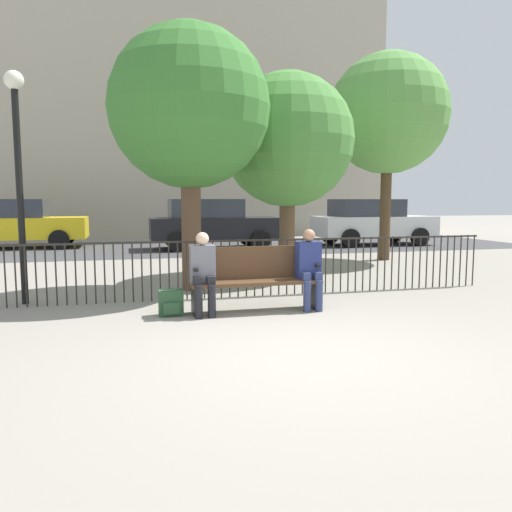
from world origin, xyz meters
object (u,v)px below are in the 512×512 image
object	(u,v)px
tree_0	(288,141)
parked_car_1	(17,223)
seated_person_0	(203,270)
parked_car_2	(372,221)
park_bench	(255,276)
tree_1	(388,114)
tree_2	(190,109)
parked_car_0	(212,223)
lamp_post	(18,151)
seated_person_1	(309,265)
backpack	(171,303)

from	to	relation	value
tree_0	parked_car_1	world-z (taller)	tree_0
seated_person_0	tree_0	world-z (taller)	tree_0
tree_0	parked_car_2	bearing A→B (deg)	49.92
park_bench	tree_0	world-z (taller)	tree_0
seated_person_0	tree_1	xyz separation A→B (m)	(5.62, 5.24, 3.16)
tree_2	parked_car_1	world-z (taller)	tree_2
parked_car_0	parked_car_2	xyz separation A→B (m)	(5.71, -0.02, 0.00)
tree_1	parked_car_0	world-z (taller)	tree_1
tree_0	lamp_post	size ratio (longest dim) A/B	1.21
park_bench	seated_person_0	bearing A→B (deg)	-170.15
seated_person_1	backpack	distance (m)	2.05
tree_1	tree_2	bearing A→B (deg)	-149.97
lamp_post	tree_2	bearing A→B (deg)	13.00
seated_person_0	parked_car_2	size ratio (longest dim) A/B	0.27
backpack	tree_0	xyz separation A→B (m)	(2.72, 3.24, 2.64)
park_bench	seated_person_1	xyz separation A→B (m)	(0.78, -0.13, 0.15)
park_bench	seated_person_0	xyz separation A→B (m)	(-0.77, -0.13, 0.14)
tree_2	parked_car_0	world-z (taller)	tree_2
seated_person_0	tree_2	size ratio (longest dim) A/B	0.25
seated_person_0	park_bench	bearing A→B (deg)	9.85
lamp_post	parked_car_2	size ratio (longest dim) A/B	0.83
seated_person_0	tree_2	xyz separation A→B (m)	(0.09, 2.05, 2.51)
lamp_post	parked_car_0	world-z (taller)	lamp_post
seated_person_1	parked_car_2	size ratio (longest dim) A/B	0.28
backpack	parked_car_0	world-z (taller)	parked_car_0
seated_person_1	parked_car_0	bearing A→B (deg)	89.26
seated_person_1	tree_1	bearing A→B (deg)	52.15
tree_1	seated_person_1	bearing A→B (deg)	-127.85
park_bench	parked_car_0	bearing A→B (deg)	84.42
seated_person_1	tree_2	distance (m)	3.54
seated_person_0	tree_2	distance (m)	3.24
tree_0	parked_car_1	xyz separation A→B (m)	(-6.84, 7.81, -1.97)
parked_car_1	backpack	bearing A→B (deg)	-69.54
tree_1	parked_car_1	distance (m)	12.13
parked_car_2	lamp_post	bearing A→B (deg)	-141.30
seated_person_0	parked_car_1	world-z (taller)	parked_car_1
tree_2	parked_car_1	xyz separation A→B (m)	(-4.65, 9.10, -2.30)
tree_1	tree_2	size ratio (longest dim) A/B	1.18
park_bench	tree_0	size ratio (longest dim) A/B	0.44
tree_1	parked_car_2	world-z (taller)	tree_1
tree_1	tree_2	world-z (taller)	tree_1
park_bench	tree_1	world-z (taller)	tree_1
tree_2	parked_car_2	size ratio (longest dim) A/B	1.09
tree_0	lamp_post	world-z (taller)	tree_0
seated_person_1	parked_car_2	world-z (taller)	parked_car_2
tree_0	parked_car_0	xyz separation A→B (m)	(-0.61, 6.08, -1.97)
lamp_post	parked_car_2	world-z (taller)	lamp_post
tree_1	lamp_post	size ratio (longest dim) A/B	1.54
seated_person_1	parked_car_1	bearing A→B (deg)	118.74
backpack	lamp_post	bearing A→B (deg)	147.58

